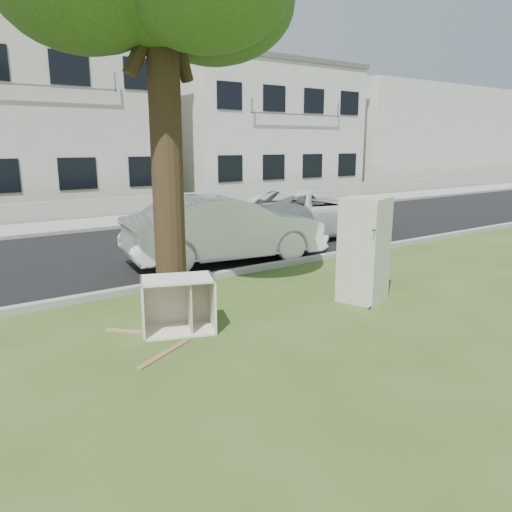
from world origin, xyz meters
TOP-DOWN VIEW (x-y plane):
  - ground at (0.00, 0.00)m, footprint 120.00×120.00m
  - road at (0.00, 6.00)m, footprint 120.00×7.00m
  - kerb_near at (0.00, 2.45)m, footprint 120.00×0.18m
  - kerb_far at (0.00, 9.55)m, footprint 120.00×0.18m
  - sidewalk at (0.00, 11.00)m, footprint 120.00×2.80m
  - low_wall at (0.00, 12.60)m, footprint 120.00×0.15m
  - townhouse_center at (0.00, 17.50)m, footprint 11.22×8.16m
  - townhouse_right at (12.00, 17.50)m, footprint 10.20×8.16m
  - filler_right at (26.00, 18.00)m, footprint 16.00×9.00m
  - fridge at (2.29, -0.29)m, footprint 0.94×0.90m
  - cabinet at (-1.06, 0.21)m, footprint 1.20×0.98m
  - plank_a at (-1.60, -0.45)m, footprint 0.97×0.57m
  - plank_b at (-1.60, 0.47)m, footprint 0.74×0.79m
  - car_center at (1.88, 3.61)m, footprint 4.85×2.28m
  - car_right at (5.75, 4.91)m, footprint 5.29×2.47m

SIDE VIEW (x-z plane):
  - ground at x=0.00m, z-range 0.00..0.00m
  - kerb_near at x=0.00m, z-range -0.06..0.06m
  - kerb_far at x=0.00m, z-range -0.06..0.06m
  - road at x=0.00m, z-range 0.00..0.01m
  - sidewalk at x=0.00m, z-range 0.00..0.01m
  - plank_a at x=-1.60m, z-range 0.00..0.02m
  - plank_b at x=-1.60m, z-range 0.00..0.02m
  - low_wall at x=0.00m, z-range 0.00..0.70m
  - cabinet at x=-1.06m, z-range 0.00..0.81m
  - car_right at x=5.75m, z-range 0.00..1.47m
  - car_center at x=1.88m, z-range 0.00..1.54m
  - fridge at x=2.29m, z-range 0.00..1.81m
  - filler_right at x=26.00m, z-range 0.00..6.40m
  - townhouse_right at x=12.00m, z-range 0.00..6.84m
  - townhouse_center at x=0.00m, z-range 0.00..7.44m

